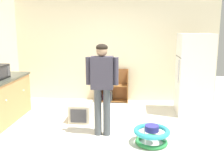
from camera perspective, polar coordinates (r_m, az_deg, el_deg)
The scene contains 9 objects.
ground_plane at distance 4.71m, azimuth -1.57°, elevation -12.81°, with size 12.00×12.00×0.00m, color silver.
back_wall at distance 6.66m, azimuth 0.58°, elevation 6.22°, with size 5.20×0.06×2.70m, color beige.
refrigerator at distance 5.86m, azimuth 17.81°, elevation 0.52°, with size 0.73×0.68×1.78m.
bookshelf at distance 6.63m, azimuth -0.35°, elevation -2.38°, with size 0.80×0.28×0.85m.
standing_person at distance 4.43m, azimuth -2.22°, elevation -1.05°, with size 0.57×0.22×1.63m.
baby_walker at distance 4.38m, azimuth 8.85°, elevation -12.61°, with size 0.60×0.60×0.32m.
pet_carrier at distance 5.40m, azimuth -6.91°, elevation -7.68°, with size 0.42×0.55×0.36m.
yellow_cup at distance 6.17m, azimuth -22.79°, elevation 1.23°, with size 0.08×0.08×0.10m, color yellow.
teal_cup at distance 5.92m, azimuth -22.67°, elevation 0.85°, with size 0.08×0.08×0.10m, color teal.
Camera 1 is at (0.48, -4.29, 1.90)m, focal length 40.91 mm.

